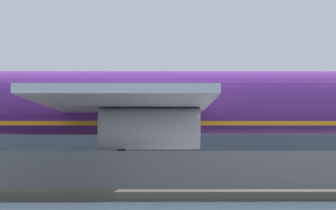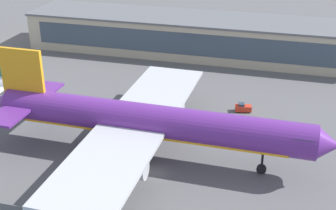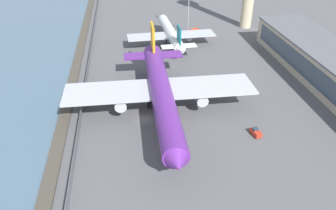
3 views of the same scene
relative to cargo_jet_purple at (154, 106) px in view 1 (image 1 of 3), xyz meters
The scene contains 6 objects.
ground_plane 8.49m from the cargo_jet_purple, 60.58° to the right, with size 500.00×500.00×0.00m, color #565659.
shoreline_seawall 26.17m from the cargo_jet_purple, 83.91° to the right, with size 320.00×3.00×0.50m.
perimeter_fence 21.58m from the cargo_jet_purple, 82.61° to the right, with size 280.00×0.10×2.61m.
cargo_jet_purple is the anchor object (origin of this frame).
baggage_tug 25.76m from the cargo_jet_purple, 57.55° to the left, with size 3.46×2.23×1.80m.
terminal_building 53.83m from the cargo_jet_purple, 93.38° to the left, with size 90.63×17.58×9.88m.
Camera 1 is at (-2.68, -63.12, 2.64)m, focal length 85.00 mm.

